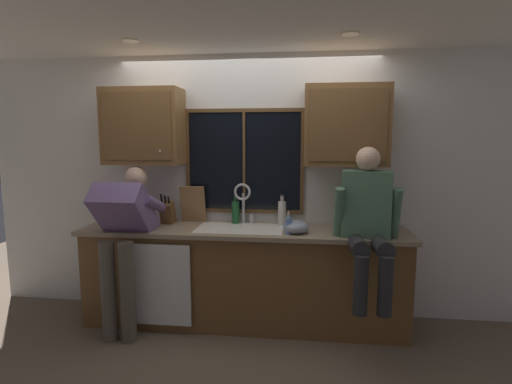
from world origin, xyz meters
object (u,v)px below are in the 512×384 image
object	(u,v)px
knife_block	(167,213)
bottle_green_glass	(236,211)
cutting_board	(193,204)
bottle_tall_clear	(282,212)
person_sitting_on_counter	(368,218)
soap_dispenser	(288,225)
person_standing	(125,231)
mixing_bowl	(296,227)

from	to	relation	value
knife_block	bottle_green_glass	distance (m)	0.67
cutting_board	bottle_green_glass	world-z (taller)	cutting_board
cutting_board	knife_block	bearing A→B (deg)	-159.04
knife_block	bottle_tall_clear	xyz separation A→B (m)	(1.12, 0.06, 0.02)
person_sitting_on_counter	bottle_tall_clear	xyz separation A→B (m)	(-0.73, 0.45, -0.06)
bottle_green_glass	bottle_tall_clear	size ratio (longest dim) A/B	0.96
soap_dispenser	bottle_tall_clear	world-z (taller)	bottle_tall_clear
person_standing	cutting_board	xyz separation A→B (m)	(0.48, 0.49, 0.17)
person_standing	cutting_board	bearing A→B (deg)	45.52
person_standing	mixing_bowl	world-z (taller)	person_standing
person_sitting_on_counter	knife_block	size ratio (longest dim) A/B	3.92
bottle_green_glass	cutting_board	bearing A→B (deg)	179.75
person_standing	mixing_bowl	distance (m)	1.52
knife_block	cutting_board	bearing A→B (deg)	20.96
person_standing	bottle_tall_clear	size ratio (longest dim) A/B	4.98
cutting_board	mixing_bowl	distance (m)	1.08
person_standing	knife_block	size ratio (longest dim) A/B	4.63
soap_dispenser	bottle_green_glass	xyz separation A→B (m)	(-0.53, 0.37, 0.04)
cutting_board	mixing_bowl	world-z (taller)	cutting_board
cutting_board	bottle_green_glass	size ratio (longest dim) A/B	1.29
knife_block	bottle_tall_clear	world-z (taller)	knife_block
person_standing	bottle_tall_clear	bearing A→B (deg)	18.71
knife_block	bottle_tall_clear	bearing A→B (deg)	3.08
person_standing	knife_block	distance (m)	0.48
knife_block	cutting_board	size ratio (longest dim) A/B	0.87
person_standing	bottle_green_glass	distance (m)	1.04
person_sitting_on_counter	mixing_bowl	distance (m)	0.62
person_sitting_on_counter	soap_dispenser	world-z (taller)	person_sitting_on_counter
person_sitting_on_counter	cutting_board	xyz separation A→B (m)	(-1.61, 0.48, -0.00)
person_standing	person_sitting_on_counter	size ratio (longest dim) A/B	1.18
person_sitting_on_counter	cutting_board	distance (m)	1.68
cutting_board	bottle_tall_clear	xyz separation A→B (m)	(0.89, -0.03, -0.06)
cutting_board	person_standing	bearing A→B (deg)	-134.48
bottle_tall_clear	bottle_green_glass	bearing A→B (deg)	176.63
knife_block	cutting_board	world-z (taller)	cutting_board
knife_block	bottle_green_glass	xyz separation A→B (m)	(0.66, 0.09, 0.01)
bottle_green_glass	bottle_tall_clear	world-z (taller)	bottle_tall_clear
mixing_bowl	bottle_green_glass	bearing A→B (deg)	151.86
mixing_bowl	soap_dispenser	size ratio (longest dim) A/B	1.16
person_standing	person_sitting_on_counter	world-z (taller)	person_sitting_on_counter
person_sitting_on_counter	bottle_green_glass	world-z (taller)	person_sitting_on_counter
mixing_bowl	bottle_green_glass	world-z (taller)	bottle_green_glass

